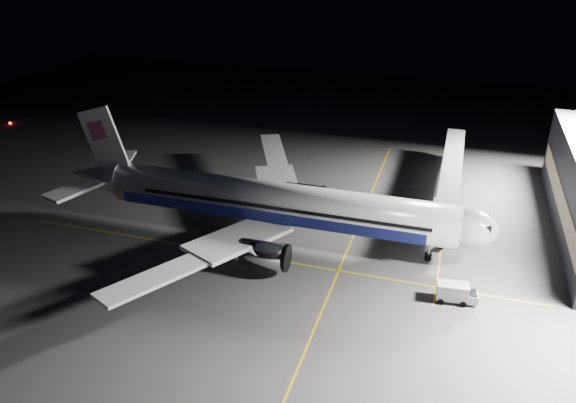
# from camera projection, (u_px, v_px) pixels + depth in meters

# --- Properties ---
(ground) EXTENTS (200.00, 200.00, 0.00)m
(ground) POSITION_uv_depth(u_px,v_px,m) (278.00, 237.00, 78.42)
(ground) COLOR #4C4C4F
(ground) RESTS_ON ground
(guide_line_main) EXTENTS (0.25, 80.00, 0.01)m
(guide_line_main) POSITION_uv_depth(u_px,v_px,m) (348.00, 247.00, 75.74)
(guide_line_main) COLOR gold
(guide_line_main) RESTS_ON ground
(guide_line_cross) EXTENTS (70.00, 0.25, 0.01)m
(guide_line_cross) POSITION_uv_depth(u_px,v_px,m) (264.00, 258.00, 73.27)
(guide_line_cross) COLOR gold
(guide_line_cross) RESTS_ON ground
(guide_line_side) EXTENTS (0.25, 40.00, 0.01)m
(guide_line_side) POSITION_uv_depth(u_px,v_px,m) (444.00, 226.00, 81.12)
(guide_line_side) COLOR gold
(guide_line_side) RESTS_ON ground
(airliner) EXTENTS (61.48, 54.22, 16.64)m
(airliner) POSITION_uv_depth(u_px,v_px,m) (270.00, 202.00, 76.44)
(airliner) COLOR silver
(airliner) RESTS_ON ground
(jet_bridge) EXTENTS (3.60, 34.40, 6.30)m
(jet_bridge) POSITION_uv_depth(u_px,v_px,m) (451.00, 176.00, 86.02)
(jet_bridge) COLOR #B2B2B7
(jet_bridge) RESTS_ON ground
(service_truck) EXTENTS (4.77, 2.40, 2.36)m
(service_truck) POSITION_uv_depth(u_px,v_px,m) (456.00, 292.00, 64.24)
(service_truck) COLOR white
(service_truck) RESTS_ON ground
(baggage_tug) EXTENTS (2.69, 2.25, 1.81)m
(baggage_tug) POSITION_uv_depth(u_px,v_px,m) (287.00, 185.00, 92.12)
(baggage_tug) COLOR black
(baggage_tug) RESTS_ON ground
(safety_cone_a) EXTENTS (0.46, 0.46, 0.69)m
(safety_cone_a) POSITION_uv_depth(u_px,v_px,m) (262.00, 189.00, 91.88)
(safety_cone_a) COLOR #FF580A
(safety_cone_a) RESTS_ON ground
(safety_cone_b) EXTENTS (0.37, 0.37, 0.55)m
(safety_cone_b) POSITION_uv_depth(u_px,v_px,m) (300.00, 198.00, 89.14)
(safety_cone_b) COLOR #FF580A
(safety_cone_b) RESTS_ON ground
(safety_cone_c) EXTENTS (0.44, 0.44, 0.66)m
(safety_cone_c) POSITION_uv_depth(u_px,v_px,m) (256.00, 194.00, 90.14)
(safety_cone_c) COLOR #FF580A
(safety_cone_c) RESTS_ON ground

